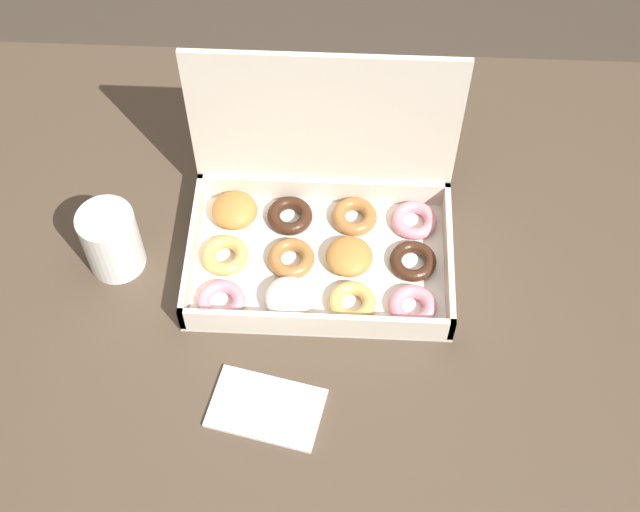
{
  "coord_description": "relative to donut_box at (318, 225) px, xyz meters",
  "views": [
    {
      "loc": [
        0.06,
        -0.71,
        1.83
      ],
      "look_at": [
        0.02,
        -0.02,
        0.8
      ],
      "focal_mm": 50.0,
      "sensor_mm": 36.0,
      "label": 1
    }
  ],
  "objects": [
    {
      "name": "paper_napkin",
      "position": [
        -0.05,
        -0.25,
        -0.05
      ],
      "size": [
        0.16,
        0.12,
        0.01
      ],
      "color": "white",
      "rests_on": "dining_table"
    },
    {
      "name": "dining_table",
      "position": [
        -0.02,
        -0.01,
        -0.16
      ],
      "size": [
        1.2,
        0.81,
        0.78
      ],
      "color": "#4C3D2D",
      "rests_on": "ground_plane"
    },
    {
      "name": "donut_box",
      "position": [
        0.0,
        0.0,
        0.0
      ],
      "size": [
        0.37,
        0.24,
        0.29
      ],
      "color": "silver",
      "rests_on": "dining_table"
    },
    {
      "name": "coffee_mug",
      "position": [
        -0.28,
        -0.04,
        0.0
      ],
      "size": [
        0.08,
        0.08,
        0.1
      ],
      "color": "white",
      "rests_on": "dining_table"
    },
    {
      "name": "ground_plane",
      "position": [
        -0.02,
        -0.01,
        -0.83
      ],
      "size": [
        8.0,
        8.0,
        0.0
      ],
      "primitive_type": "plane",
      "color": "#42382D"
    }
  ]
}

